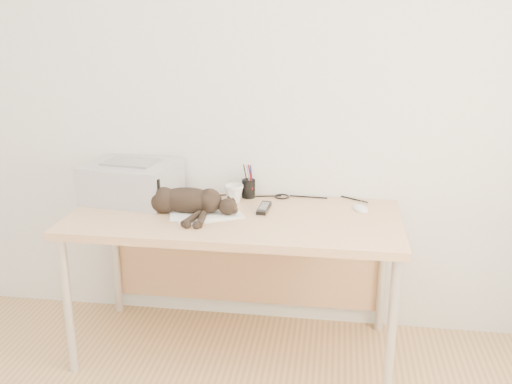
% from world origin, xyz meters
% --- Properties ---
extents(wall_back, '(3.50, 0.00, 3.50)m').
position_xyz_m(wall_back, '(0.00, 1.75, 1.30)').
color(wall_back, silver).
rests_on(wall_back, floor).
extents(desk, '(1.60, 0.70, 0.74)m').
position_xyz_m(desk, '(0.00, 1.48, 0.61)').
color(desk, tan).
rests_on(desk, floor).
extents(printer, '(0.48, 0.43, 0.21)m').
position_xyz_m(printer, '(-0.57, 1.56, 0.84)').
color(printer, '#A9A9AD').
rests_on(printer, desk).
extents(papers, '(0.41, 0.35, 0.01)m').
position_xyz_m(papers, '(-0.14, 1.39, 0.74)').
color(papers, white).
rests_on(papers, desk).
extents(cat, '(0.59, 0.28, 0.13)m').
position_xyz_m(cat, '(-0.24, 1.39, 0.80)').
color(cat, black).
rests_on(cat, desk).
extents(mug, '(0.13, 0.13, 0.09)m').
position_xyz_m(mug, '(-0.04, 1.59, 0.79)').
color(mug, white).
rests_on(mug, desk).
extents(pen_cup, '(0.07, 0.07, 0.18)m').
position_xyz_m(pen_cup, '(0.03, 1.68, 0.79)').
color(pen_cup, black).
rests_on(pen_cup, desk).
extents(remote_grey, '(0.07, 0.18, 0.02)m').
position_xyz_m(remote_grey, '(-0.25, 1.52, 0.75)').
color(remote_grey, gray).
rests_on(remote_grey, desk).
extents(remote_black, '(0.06, 0.18, 0.02)m').
position_xyz_m(remote_black, '(0.13, 1.49, 0.75)').
color(remote_black, black).
rests_on(remote_black, desk).
extents(mouse, '(0.11, 0.14, 0.04)m').
position_xyz_m(mouse, '(0.61, 1.56, 0.76)').
color(mouse, white).
rests_on(mouse, desk).
extents(cable_tangle, '(1.36, 0.08, 0.01)m').
position_xyz_m(cable_tangle, '(0.00, 1.70, 0.75)').
color(cable_tangle, black).
rests_on(cable_tangle, desk).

